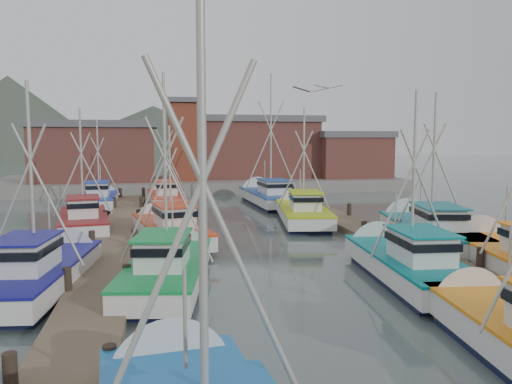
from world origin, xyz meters
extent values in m
plane|color=#495857|center=(0.00, 0.00, 0.00)|extent=(260.00, 260.00, 0.00)
cube|color=brown|center=(-7.00, 4.00, 0.20)|extent=(2.20, 46.00, 0.40)
cylinder|color=black|center=(-8.00, -2.00, 0.45)|extent=(0.30, 0.30, 1.50)
cylinder|color=black|center=(-8.00, 5.00, 0.45)|extent=(0.30, 0.30, 1.50)
cylinder|color=black|center=(-8.00, 12.00, 0.45)|extent=(0.30, 0.30, 1.50)
cylinder|color=black|center=(-8.00, 19.00, 0.45)|extent=(0.30, 0.30, 1.50)
cylinder|color=black|center=(-8.00, 26.00, 0.45)|extent=(0.30, 0.30, 1.50)
cylinder|color=black|center=(-6.00, -9.00, 0.45)|extent=(0.30, 0.30, 1.50)
cylinder|color=black|center=(-6.00, -2.00, 0.45)|extent=(0.30, 0.30, 1.50)
cylinder|color=black|center=(-6.00, 5.00, 0.45)|extent=(0.30, 0.30, 1.50)
cylinder|color=black|center=(-6.00, 12.00, 0.45)|extent=(0.30, 0.30, 1.50)
cylinder|color=black|center=(-6.00, 19.00, 0.45)|extent=(0.30, 0.30, 1.50)
cylinder|color=black|center=(-6.00, 26.00, 0.45)|extent=(0.30, 0.30, 1.50)
cube|color=brown|center=(7.00, 4.00, 0.20)|extent=(2.20, 46.00, 0.40)
cylinder|color=black|center=(6.00, -2.00, 0.45)|extent=(0.30, 0.30, 1.50)
cylinder|color=black|center=(6.00, 5.00, 0.45)|extent=(0.30, 0.30, 1.50)
cylinder|color=black|center=(6.00, 12.00, 0.45)|extent=(0.30, 0.30, 1.50)
cylinder|color=black|center=(6.00, 19.00, 0.45)|extent=(0.30, 0.30, 1.50)
cylinder|color=black|center=(6.00, 26.00, 0.45)|extent=(0.30, 0.30, 1.50)
cylinder|color=black|center=(8.00, -2.00, 0.45)|extent=(0.30, 0.30, 1.50)
cylinder|color=black|center=(8.00, 5.00, 0.45)|extent=(0.30, 0.30, 1.50)
cylinder|color=black|center=(8.00, 12.00, 0.45)|extent=(0.30, 0.30, 1.50)
cylinder|color=black|center=(8.00, 19.00, 0.45)|extent=(0.30, 0.30, 1.50)
cylinder|color=black|center=(8.00, 26.00, 0.45)|extent=(0.30, 0.30, 1.50)
cube|color=gray|center=(0.00, 37.00, 0.60)|extent=(44.00, 16.00, 1.20)
cube|color=brown|center=(-11.00, 35.00, 3.95)|extent=(12.00, 8.00, 5.50)
cube|color=#56565B|center=(-11.00, 35.00, 7.05)|extent=(12.72, 8.48, 0.70)
cube|color=brown|center=(6.00, 37.00, 4.30)|extent=(14.00, 9.00, 6.20)
cube|color=#56565B|center=(6.00, 37.00, 7.75)|extent=(14.84, 9.54, 0.70)
cube|color=brown|center=(17.00, 34.00, 3.45)|extent=(8.00, 6.00, 4.50)
cube|color=#56565B|center=(17.00, 34.00, 6.05)|extent=(8.48, 6.36, 0.70)
cube|color=brown|center=(-2.00, 33.00, 5.20)|extent=(3.00, 3.00, 8.00)
cube|color=#56565B|center=(-2.00, 33.00, 9.45)|extent=(3.60, 3.60, 0.50)
cone|color=#455143|center=(-40.00, 115.00, 0.00)|extent=(110.00, 110.00, 42.00)
cone|color=#455143|center=(-5.00, 130.00, 0.00)|extent=(140.00, 140.00, 30.00)
cone|color=#455143|center=(35.00, 120.00, 0.00)|extent=(90.00, 90.00, 24.00)
cone|color=silver|center=(-4.77, -8.91, 0.55)|extent=(2.75, 1.34, 2.66)
cylinder|color=#A29E95|center=(-4.36, -13.31, 4.69)|extent=(0.13, 0.13, 7.18)
cylinder|color=#A29E95|center=(-4.91, -13.36, 3.84)|extent=(2.56, 0.32, 5.61)
cylinder|color=#A29E95|center=(-3.82, -13.26, 3.84)|extent=(2.56, 0.32, 5.61)
cylinder|color=#A29E95|center=(-4.52, -11.62, 2.30)|extent=(0.08, 0.08, 2.37)
cone|color=silver|center=(4.49, -5.98, 0.55)|extent=(2.49, 1.38, 2.38)
cylinder|color=#A29E95|center=(4.19, -8.40, 2.30)|extent=(0.07, 0.07, 2.12)
cube|color=#101635|center=(-4.56, -1.20, 0.05)|extent=(3.49, 7.26, 0.70)
cube|color=silver|center=(-4.56, -1.20, 0.70)|extent=(3.96, 8.25, 0.80)
cube|color=#0E8D3D|center=(-4.56, -1.20, 1.08)|extent=(4.05, 8.35, 0.10)
cone|color=silver|center=(-3.85, 2.69, 0.55)|extent=(2.63, 1.53, 2.48)
cube|color=silver|center=(-4.73, -2.14, 1.65)|extent=(2.00, 2.62, 1.10)
cube|color=black|center=(-4.73, -2.14, 1.88)|extent=(2.14, 2.88, 0.28)
cube|color=#0E8D3D|center=(-4.73, -2.14, 2.24)|extent=(2.27, 3.05, 0.07)
cylinder|color=#A29E95|center=(-4.59, -1.36, 4.53)|extent=(0.13, 0.13, 6.86)
cylinder|color=#A29E95|center=(-5.09, -1.27, 3.73)|extent=(2.42, 0.52, 5.36)
cylinder|color=#A29E95|center=(-4.09, -1.45, 3.73)|extent=(2.42, 0.52, 5.36)
cylinder|color=#A29E95|center=(-4.31, 0.20, 2.30)|extent=(0.08, 0.08, 2.21)
cube|color=#101635|center=(4.68, -2.29, 0.05)|extent=(3.03, 7.46, 0.70)
cube|color=silver|center=(4.68, -2.29, 0.70)|extent=(3.44, 8.47, 0.80)
cube|color=#017275|center=(4.68, -2.29, 1.08)|extent=(3.53, 8.56, 0.10)
cone|color=silver|center=(5.06, 1.83, 0.55)|extent=(2.67, 1.33, 2.58)
cube|color=silver|center=(4.59, -3.28, 1.65)|extent=(1.89, 2.62, 1.10)
cube|color=black|center=(4.59, -3.28, 1.88)|extent=(2.02, 2.88, 0.28)
cube|color=#017275|center=(4.59, -3.28, 2.24)|extent=(2.14, 3.05, 0.07)
cylinder|color=#A29E95|center=(4.66, -2.45, 4.25)|extent=(0.13, 0.13, 6.30)
cylinder|color=#A29E95|center=(4.14, -2.40, 3.51)|extent=(2.26, 0.29, 4.93)
cylinder|color=#A29E95|center=(5.19, -2.50, 3.51)|extent=(2.26, 0.29, 4.93)
cylinder|color=#A29E95|center=(4.81, -0.81, 2.30)|extent=(0.07, 0.07, 2.31)
cube|color=#101635|center=(-9.22, -0.81, 0.05)|extent=(3.24, 7.33, 0.70)
cube|color=silver|center=(-9.22, -0.81, 0.70)|extent=(3.68, 8.33, 0.80)
cube|color=navy|center=(-9.22, -0.81, 1.08)|extent=(3.77, 8.42, 0.10)
cone|color=silver|center=(-8.67, 3.18, 0.55)|extent=(2.64, 1.43, 2.51)
cube|color=silver|center=(-9.35, -1.77, 1.65)|extent=(1.93, 2.61, 1.10)
cube|color=black|center=(-9.35, -1.77, 1.88)|extent=(2.07, 2.86, 0.28)
cube|color=navy|center=(-9.35, -1.77, 2.24)|extent=(2.19, 3.04, 0.07)
cylinder|color=#A29E95|center=(-9.24, -0.97, 4.36)|extent=(0.14, 0.14, 6.53)
cylinder|color=#A29E95|center=(-9.79, -0.90, 3.60)|extent=(2.33, 0.41, 5.10)
cylinder|color=#A29E95|center=(-8.69, -1.05, 3.60)|extent=(2.33, 0.41, 5.10)
cylinder|color=#A29E95|center=(-9.02, 0.62, 2.30)|extent=(0.08, 0.08, 2.41)
cone|color=silver|center=(10.41, 1.81, 0.55)|extent=(3.00, 1.61, 2.85)
cylinder|color=#A29E95|center=(9.87, -1.02, 2.30)|extent=(0.09, 0.09, 2.64)
cube|color=#101635|center=(-4.21, 6.97, 0.05)|extent=(3.68, 7.56, 0.70)
cube|color=silver|center=(-4.21, 6.97, 0.70)|extent=(4.18, 8.59, 0.80)
cube|color=red|center=(-4.21, 6.97, 1.08)|extent=(4.27, 8.69, 0.10)
cone|color=silver|center=(-4.98, 11.01, 0.55)|extent=(2.73, 1.56, 2.57)
cube|color=silver|center=(-4.02, 6.00, 1.65)|extent=(2.10, 2.74, 1.10)
cube|color=black|center=(-4.02, 6.00, 1.88)|extent=(2.25, 3.00, 0.28)
cube|color=red|center=(-4.02, 6.00, 2.24)|extent=(2.38, 3.18, 0.07)
cylinder|color=#A29E95|center=(-4.18, 6.81, 3.70)|extent=(0.13, 0.13, 5.19)
cylinder|color=#A29E95|center=(-4.70, 6.71, 3.09)|extent=(1.86, 0.44, 4.07)
cylinder|color=#A29E95|center=(-3.66, 6.91, 3.09)|extent=(1.86, 0.44, 4.07)
cylinder|color=#A29E95|center=(-4.49, 8.42, 2.30)|extent=(0.08, 0.08, 2.30)
cube|color=#101635|center=(4.57, 11.54, 0.05)|extent=(3.71, 7.95, 0.70)
cube|color=silver|center=(4.57, 11.54, 0.70)|extent=(4.21, 9.03, 0.80)
cube|color=#ADCA0E|center=(4.57, 11.54, 1.08)|extent=(4.31, 9.13, 0.10)
cone|color=silver|center=(5.28, 15.83, 0.55)|extent=(2.86, 1.53, 2.72)
cube|color=silver|center=(4.40, 10.51, 1.65)|extent=(2.16, 2.86, 1.10)
cube|color=black|center=(4.40, 10.51, 1.88)|extent=(2.31, 3.13, 0.28)
cube|color=#ADCA0E|center=(4.40, 10.51, 2.24)|extent=(2.45, 3.32, 0.07)
cylinder|color=#A29E95|center=(4.54, 11.37, 4.34)|extent=(0.14, 0.14, 6.48)
cylinder|color=#A29E95|center=(3.99, 11.46, 3.58)|extent=(2.31, 0.47, 5.07)
cylinder|color=#A29E95|center=(5.09, 11.28, 3.58)|extent=(2.31, 0.47, 5.07)
cylinder|color=#A29E95|center=(4.82, 13.09, 2.30)|extent=(0.08, 0.08, 2.42)
cube|color=#101635|center=(-9.21, 11.26, 0.05)|extent=(3.20, 7.26, 0.70)
cube|color=silver|center=(-9.21, 11.26, 0.70)|extent=(3.63, 8.25, 0.80)
cube|color=maroon|center=(-9.21, 11.26, 1.08)|extent=(3.72, 8.34, 0.10)
cone|color=silver|center=(-9.74, 15.21, 0.55)|extent=(2.61, 1.42, 2.49)
cube|color=silver|center=(-9.08, 10.31, 1.65)|extent=(1.91, 2.59, 1.10)
cube|color=black|center=(-9.08, 10.31, 1.88)|extent=(2.05, 2.84, 0.28)
cube|color=maroon|center=(-9.08, 10.31, 2.24)|extent=(2.17, 3.01, 0.07)
cylinder|color=#A29E95|center=(-9.19, 11.10, 4.25)|extent=(0.13, 0.13, 6.30)
cylinder|color=#A29E95|center=(-9.73, 11.03, 3.51)|extent=(2.25, 0.39, 4.93)
cylinder|color=#A29E95|center=(-8.64, 11.18, 3.51)|extent=(2.25, 0.39, 4.93)
cylinder|color=#A29E95|center=(-9.40, 12.68, 2.30)|extent=(0.08, 0.08, 2.39)
cube|color=#101635|center=(9.25, 3.91, 0.05)|extent=(4.31, 8.55, 0.70)
cube|color=silver|center=(9.25, 3.91, 0.70)|extent=(4.90, 9.72, 0.80)
cube|color=#0D6773|center=(9.25, 3.91, 1.08)|extent=(5.01, 9.83, 0.10)
cone|color=silver|center=(10.20, 8.46, 0.55)|extent=(3.10, 1.68, 2.94)
cube|color=silver|center=(9.02, 2.82, 1.65)|extent=(2.43, 3.12, 1.10)
cube|color=black|center=(9.02, 2.82, 1.88)|extent=(2.61, 3.41, 0.28)
cube|color=#0D6773|center=(9.02, 2.82, 2.24)|extent=(2.76, 3.62, 0.07)
cylinder|color=#A29E95|center=(9.21, 3.73, 4.53)|extent=(0.16, 0.16, 6.86)
cylinder|color=#A29E95|center=(8.60, 3.86, 3.72)|extent=(2.43, 0.61, 5.36)
cylinder|color=#A29E95|center=(9.82, 3.60, 3.72)|extent=(2.43, 0.61, 5.36)
cylinder|color=#A29E95|center=(9.59, 5.55, 2.30)|extent=(0.09, 0.09, 2.72)
cube|color=#101635|center=(-4.11, 21.81, 0.05)|extent=(2.61, 6.95, 0.70)
cube|color=silver|center=(-4.11, 21.81, 0.70)|extent=(2.96, 7.89, 0.80)
cube|color=red|center=(-4.11, 21.81, 1.08)|extent=(3.04, 7.97, 0.10)
cone|color=silver|center=(-4.33, 25.69, 0.55)|extent=(2.48, 1.24, 2.43)
cube|color=silver|center=(-4.06, 20.88, 1.65)|extent=(1.70, 2.41, 1.10)
cube|color=black|center=(-4.06, 20.88, 1.88)|extent=(1.81, 2.65, 0.28)
cube|color=red|center=(-4.06, 20.88, 2.24)|extent=(1.92, 2.81, 0.07)
cylinder|color=#A29E95|center=(-4.11, 21.66, 4.48)|extent=(0.11, 0.11, 6.75)
cylinder|color=#A29E95|center=(-4.60, 21.63, 3.68)|extent=(2.41, 0.22, 5.28)
cylinder|color=#A29E95|center=(-3.61, 21.69, 3.68)|extent=(2.41, 0.22, 5.28)
cylinder|color=#A29E95|center=(-4.19, 23.21, 2.30)|extent=(0.07, 0.07, 2.17)
cube|color=#101635|center=(4.54, 20.97, 0.05)|extent=(3.20, 8.77, 0.70)
cube|color=silver|center=(4.54, 20.97, 0.70)|extent=(3.64, 9.96, 0.80)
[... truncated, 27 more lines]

